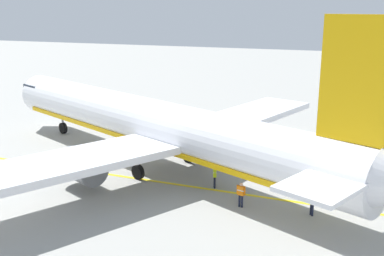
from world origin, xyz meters
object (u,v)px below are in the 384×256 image
crew_marshaller (241,193)px  cargo_container_near (273,149)px  service_truck_fuel (360,153)px  crew_loader_right (215,174)px  airliner_foreground (156,126)px  crew_loader_left (312,201)px

crew_marshaller → cargo_container_near: bearing=-0.0°
service_truck_fuel → crew_marshaller: size_ratio=4.25×
service_truck_fuel → crew_loader_right: (-6.78, 9.27, -0.55)m
airliner_foreground → crew_loader_right: (-2.34, -5.58, -2.38)m
crew_loader_left → crew_loader_right: (2.01, 6.87, 0.06)m
crew_loader_left → crew_loader_right: crew_loader_right is taller
airliner_foreground → cargo_container_near: size_ratio=19.65×
airliner_foreground → crew_loader_right: size_ratio=23.07×
service_truck_fuel → crew_marshaller: bearing=143.7°
crew_marshaller → crew_loader_right: 3.49m
crew_loader_left → crew_marshaller: bearing=95.1°
cargo_container_near → crew_loader_left: bearing=-155.8°
cargo_container_near → airliner_foreground: bearing=123.1°
crew_marshaller → crew_loader_left: bearing=-84.9°
service_truck_fuel → crew_loader_right: service_truck_fuel is taller
service_truck_fuel → crew_loader_left: 9.13m
service_truck_fuel → crew_marshaller: 11.40m
airliner_foreground → crew_loader_right: airliner_foreground is taller
airliner_foreground → service_truck_fuel: (4.44, -14.85, -1.83)m
crew_loader_left → crew_loader_right: 7.16m
crew_marshaller → crew_loader_left: 4.35m
airliner_foreground → service_truck_fuel: 15.61m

